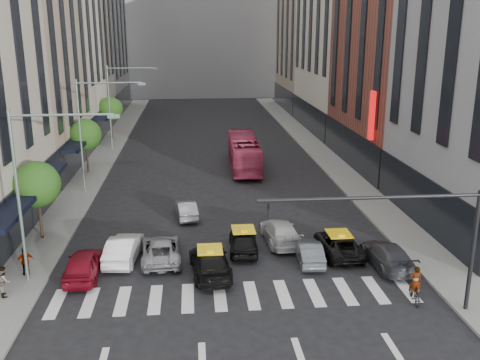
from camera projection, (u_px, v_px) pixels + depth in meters
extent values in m
plane|color=black|center=(243.00, 311.00, 25.34)|extent=(160.00, 160.00, 0.00)
cube|color=slate|center=(99.00, 163.00, 53.06)|extent=(3.00, 96.00, 0.15)
cube|color=slate|center=(326.00, 158.00, 55.06)|extent=(3.00, 96.00, 0.15)
cube|color=tan|center=(22.00, 39.00, 47.40)|extent=(8.00, 16.00, 24.00)
cube|color=gray|center=(93.00, 14.00, 82.03)|extent=(8.00, 18.00, 30.00)
cube|color=brown|center=(399.00, 27.00, 49.13)|extent=(8.00, 18.00, 26.00)
cube|color=tan|center=(310.00, 21.00, 85.26)|extent=(8.00, 18.00, 28.00)
cube|color=gray|center=(200.00, 1.00, 101.84)|extent=(30.00, 10.00, 36.00)
cylinder|color=black|center=(40.00, 214.00, 33.42)|extent=(0.18, 0.18, 3.15)
sphere|color=#1C4714|center=(37.00, 184.00, 32.90)|extent=(2.88, 2.88, 2.88)
cylinder|color=black|center=(87.00, 156.00, 48.75)|extent=(0.18, 0.18, 3.15)
sphere|color=#1C4714|center=(85.00, 135.00, 48.22)|extent=(2.88, 2.88, 2.88)
cylinder|color=black|center=(112.00, 125.00, 64.08)|extent=(0.18, 0.18, 3.15)
sphere|color=#1C4714|center=(111.00, 109.00, 63.55)|extent=(2.88, 2.88, 2.88)
cylinder|color=gray|center=(18.00, 198.00, 26.95)|extent=(0.16, 0.16, 9.00)
cylinder|color=gray|center=(62.00, 115.00, 26.02)|extent=(5.00, 0.12, 0.12)
cube|color=gray|center=(114.00, 116.00, 26.26)|extent=(0.60, 0.25, 0.18)
cylinder|color=gray|center=(81.00, 137.00, 42.27)|extent=(0.16, 0.16, 9.00)
cylinder|color=gray|center=(109.00, 83.00, 41.34)|extent=(5.00, 0.12, 0.12)
cube|color=gray|center=(142.00, 84.00, 41.59)|extent=(0.60, 0.25, 0.18)
cylinder|color=gray|center=(110.00, 108.00, 57.60)|extent=(0.16, 0.16, 9.00)
cylinder|color=gray|center=(131.00, 68.00, 56.67)|extent=(5.00, 0.12, 0.12)
cube|color=gray|center=(155.00, 69.00, 56.91)|extent=(0.60, 0.25, 0.18)
cylinder|color=black|center=(473.00, 253.00, 24.48)|extent=(0.20, 0.20, 6.00)
cylinder|color=black|center=(370.00, 198.00, 23.28)|extent=(10.00, 0.16, 0.16)
imported|color=black|center=(268.00, 212.00, 23.02)|extent=(0.13, 0.16, 0.80)
cube|color=red|center=(372.00, 116.00, 43.96)|extent=(0.30, 0.70, 4.00)
imported|color=maroon|center=(83.00, 264.00, 28.62)|extent=(1.78, 4.36, 1.48)
imported|color=white|center=(124.00, 248.00, 30.68)|extent=(1.98, 4.59, 1.47)
imported|color=#95969A|center=(161.00, 249.00, 30.73)|extent=(2.50, 4.92, 1.33)
imported|color=black|center=(210.00, 262.00, 28.94)|extent=(2.40, 5.10, 1.44)
imported|color=black|center=(243.00, 241.00, 31.86)|extent=(1.90, 4.23, 1.41)
imported|color=#484C50|center=(309.00, 252.00, 30.53)|extent=(1.47, 3.82, 1.24)
imported|color=black|center=(338.00, 244.00, 31.54)|extent=(2.28, 4.69, 1.28)
imported|color=#38393F|center=(387.00, 255.00, 29.93)|extent=(2.12, 4.78, 1.36)
imported|color=#99999E|center=(186.00, 209.00, 37.69)|extent=(1.76, 3.88, 1.23)
imported|color=#BBBBBB|center=(280.00, 232.00, 33.31)|extent=(2.32, 4.97, 1.40)
imported|color=#CC3C63|center=(244.00, 152.00, 50.82)|extent=(2.88, 11.08, 3.07)
imported|color=black|center=(414.00, 293.00, 26.13)|extent=(0.83, 1.82, 0.92)
imported|color=gray|center=(417.00, 269.00, 25.78)|extent=(0.63, 0.46, 1.60)
imported|color=gray|center=(4.00, 281.00, 26.31)|extent=(0.84, 0.92, 1.55)
imported|color=gray|center=(25.00, 261.00, 28.55)|extent=(0.98, 0.72, 1.54)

